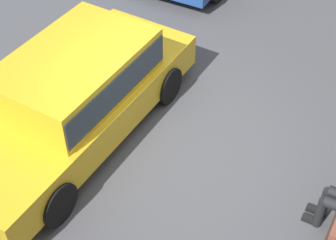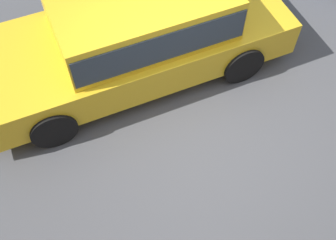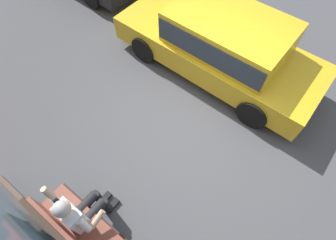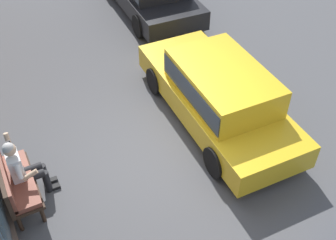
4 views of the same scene
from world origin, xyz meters
name	(u,v)px [view 3 (image 3 of 4)]	position (x,y,z in m)	size (l,w,h in m)	color
ground_plane	(191,117)	(0.00, 0.00, 0.00)	(60.00, 60.00, 0.00)	#4C4C4F
bench	(75,230)	(0.04, 2.90, 0.58)	(1.42, 0.55, 1.01)	#332319
person_on_phone	(80,212)	(0.12, 2.67, 0.71)	(0.73, 0.74, 1.34)	black
parked_car_mid	(222,43)	(0.30, -1.43, 0.77)	(4.54, 1.89, 1.42)	gold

